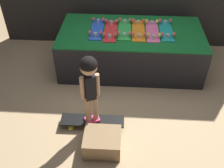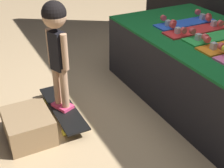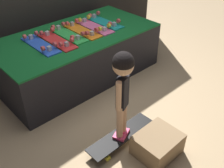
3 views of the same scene
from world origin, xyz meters
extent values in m
plane|color=tan|center=(0.00, 0.00, 0.00)|extent=(16.00, 16.00, 0.00)
cube|color=black|center=(0.00, 0.63, 0.29)|extent=(2.05, 1.03, 0.58)
cube|color=#146028|center=(0.00, 0.63, 0.59)|extent=(2.05, 1.03, 0.02)
cube|color=blue|center=(-0.49, 0.64, 0.61)|extent=(0.18, 0.61, 0.01)
cube|color=#B7B7BC|center=(-0.49, 0.84, 0.64)|extent=(0.04, 0.04, 0.05)
cylinder|color=#D84C4C|center=(-0.42, 0.84, 0.67)|extent=(0.03, 0.05, 0.05)
cylinder|color=#D84C4C|center=(-0.56, 0.84, 0.67)|extent=(0.03, 0.05, 0.05)
cube|color=#B7B7BC|center=(-0.49, 0.44, 0.64)|extent=(0.04, 0.04, 0.05)
cylinder|color=#D84C4C|center=(-0.42, 0.44, 0.67)|extent=(0.03, 0.05, 0.05)
cylinder|color=#D84C4C|center=(-0.56, 0.44, 0.67)|extent=(0.03, 0.05, 0.05)
cube|color=red|center=(-0.29, 0.60, 0.61)|extent=(0.18, 0.61, 0.01)
cube|color=#B7B7BC|center=(-0.29, 0.80, 0.64)|extent=(0.04, 0.04, 0.05)
cylinder|color=#D84C4C|center=(-0.22, 0.80, 0.67)|extent=(0.03, 0.05, 0.05)
cylinder|color=#D84C4C|center=(-0.37, 0.80, 0.67)|extent=(0.03, 0.05, 0.05)
cube|color=#B7B7BC|center=(-0.29, 0.40, 0.64)|extent=(0.04, 0.04, 0.05)
cylinder|color=#D84C4C|center=(-0.22, 0.40, 0.67)|extent=(0.03, 0.05, 0.05)
cylinder|color=#D84C4C|center=(-0.37, 0.40, 0.67)|extent=(0.03, 0.05, 0.05)
cube|color=green|center=(-0.10, 0.66, 0.61)|extent=(0.18, 0.61, 0.01)
cube|color=#B7B7BC|center=(-0.10, 0.86, 0.64)|extent=(0.04, 0.04, 0.05)
cylinder|color=#D84C4C|center=(-0.02, 0.86, 0.67)|extent=(0.03, 0.05, 0.05)
cylinder|color=#D84C4C|center=(-0.17, 0.86, 0.67)|extent=(0.03, 0.05, 0.05)
cube|color=#B7B7BC|center=(-0.10, 0.46, 0.64)|extent=(0.04, 0.04, 0.05)
cylinder|color=#D84C4C|center=(-0.02, 0.46, 0.67)|extent=(0.03, 0.05, 0.05)
cylinder|color=#D84C4C|center=(-0.17, 0.46, 0.67)|extent=(0.03, 0.05, 0.05)
cube|color=orange|center=(0.10, 0.64, 0.61)|extent=(0.18, 0.61, 0.01)
cube|color=#B7B7BC|center=(0.10, 0.84, 0.64)|extent=(0.04, 0.04, 0.05)
cylinder|color=#D84C4C|center=(0.17, 0.84, 0.67)|extent=(0.03, 0.05, 0.05)
cylinder|color=#D84C4C|center=(0.02, 0.84, 0.67)|extent=(0.03, 0.05, 0.05)
cube|color=#B7B7BC|center=(0.10, 0.44, 0.64)|extent=(0.04, 0.04, 0.05)
cylinder|color=#D84C4C|center=(0.17, 0.44, 0.67)|extent=(0.03, 0.05, 0.05)
cylinder|color=#D84C4C|center=(0.02, 0.44, 0.67)|extent=(0.03, 0.05, 0.05)
cube|color=pink|center=(0.29, 0.63, 0.61)|extent=(0.18, 0.61, 0.01)
cube|color=#B7B7BC|center=(0.29, 0.83, 0.64)|extent=(0.04, 0.04, 0.05)
cylinder|color=yellow|center=(0.37, 0.83, 0.67)|extent=(0.03, 0.05, 0.05)
cylinder|color=yellow|center=(0.22, 0.83, 0.67)|extent=(0.03, 0.05, 0.05)
cube|color=#B7B7BC|center=(0.29, 0.43, 0.64)|extent=(0.04, 0.04, 0.05)
cylinder|color=yellow|center=(0.37, 0.43, 0.67)|extent=(0.03, 0.05, 0.05)
cylinder|color=yellow|center=(0.22, 0.43, 0.67)|extent=(0.03, 0.05, 0.05)
cube|color=teal|center=(0.49, 0.66, 0.61)|extent=(0.18, 0.61, 0.01)
cube|color=#B7B7BC|center=(0.49, 0.86, 0.64)|extent=(0.04, 0.04, 0.05)
cylinder|color=#D84C4C|center=(0.56, 0.86, 0.67)|extent=(0.03, 0.05, 0.05)
cylinder|color=#D84C4C|center=(0.42, 0.86, 0.67)|extent=(0.03, 0.05, 0.05)
cube|color=#B7B7BC|center=(0.49, 0.46, 0.64)|extent=(0.04, 0.04, 0.05)
cylinder|color=#D84C4C|center=(0.56, 0.46, 0.67)|extent=(0.03, 0.05, 0.05)
cylinder|color=#D84C4C|center=(0.42, 0.46, 0.67)|extent=(0.03, 0.05, 0.05)
cube|color=black|center=(-0.43, -0.62, 0.08)|extent=(0.75, 0.19, 0.01)
cube|color=#B7B7BC|center=(-0.19, -0.62, 0.05)|extent=(0.04, 0.04, 0.05)
cylinder|color=yellow|center=(-0.19, -0.54, 0.03)|extent=(0.05, 0.03, 0.05)
cylinder|color=yellow|center=(-0.19, -0.70, 0.03)|extent=(0.05, 0.03, 0.05)
cube|color=#B7B7BC|center=(-0.68, -0.62, 0.05)|extent=(0.04, 0.04, 0.05)
cylinder|color=yellow|center=(-0.68, -0.54, 0.03)|extent=(0.05, 0.03, 0.05)
cylinder|color=yellow|center=(-0.68, -0.70, 0.03)|extent=(0.05, 0.03, 0.05)
cube|color=#E03D6B|center=(-0.39, -0.60, 0.10)|extent=(0.12, 0.13, 0.03)
cylinder|color=tan|center=(-0.39, -0.60, 0.30)|extent=(0.06, 0.06, 0.36)
cube|color=#E03D6B|center=(-0.48, -0.64, 0.10)|extent=(0.12, 0.13, 0.03)
cylinder|color=tan|center=(-0.48, -0.64, 0.30)|extent=(0.06, 0.06, 0.36)
cube|color=black|center=(-0.43, -0.62, 0.60)|extent=(0.14, 0.12, 0.31)
cylinder|color=tan|center=(-0.36, -0.59, 0.62)|extent=(0.05, 0.05, 0.28)
cylinder|color=tan|center=(-0.51, -0.65, 0.62)|extent=(0.05, 0.05, 0.28)
sphere|color=tan|center=(-0.43, -0.62, 0.87)|extent=(0.18, 0.18, 0.18)
sphere|color=black|center=(-0.43, -0.62, 0.90)|extent=(0.18, 0.18, 0.18)
cube|color=#8E704C|center=(-0.29, -0.94, 0.11)|extent=(0.40, 0.34, 0.21)
camera|label=1|loc=(-0.07, -2.70, 2.41)|focal=42.00mm
camera|label=2|loc=(1.69, -1.24, 1.56)|focal=50.00mm
camera|label=3|loc=(-1.72, -1.87, 1.94)|focal=42.00mm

